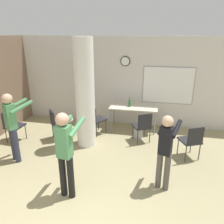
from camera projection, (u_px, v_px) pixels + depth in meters
wall_back at (126, 82)px, 7.00m from camera, size 8.00×0.15×2.80m
support_pillar at (85, 95)px, 5.53m from camera, size 0.50×0.50×2.80m
folding_table at (134, 109)px, 6.67m from camera, size 1.44×0.61×0.75m
bottle_on_table at (129, 103)px, 6.65m from camera, size 0.07×0.07×0.30m
waste_bin at (138, 133)px, 6.29m from camera, size 0.24×0.24×0.31m
chair_near_pillar at (57, 122)px, 6.12m from camera, size 0.62×0.62×0.87m
chair_by_left_wall at (12, 124)px, 6.02m from camera, size 0.47×0.47×0.87m
chair_table_right at (143, 125)px, 5.94m from camera, size 0.60×0.60×0.87m
chair_table_left at (95, 118)px, 6.42m from camera, size 0.62×0.62×0.87m
chair_mid_room at (192, 140)px, 5.13m from camera, size 0.59×0.59×0.87m
person_watching_back at (12, 123)px, 4.92m from camera, size 0.58×0.66×1.64m
person_playing_side at (166, 147)px, 4.01m from camera, size 0.46×0.64×1.52m
person_playing_front at (65, 149)px, 3.79m from camera, size 0.43×0.67×1.65m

